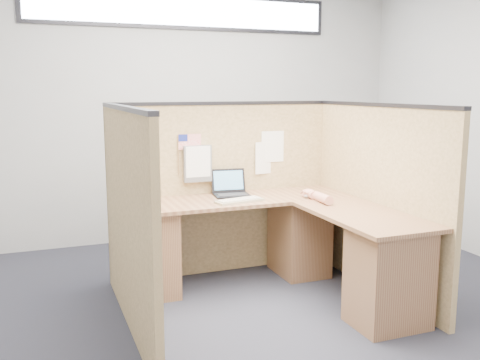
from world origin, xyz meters
name	(u,v)px	position (x,y,z in m)	size (l,w,h in m)	color
floor	(269,311)	(0.00, 0.00, 0.00)	(5.00, 5.00, 0.00)	black
wall_back	(185,111)	(0.00, 2.25, 1.40)	(5.00, 5.00, 0.00)	#ACAEB1
clerestory_window	(184,11)	(0.00, 2.23, 2.45)	(3.30, 0.04, 0.38)	#232328
cubicle_partitions	(248,199)	(0.00, 0.43, 0.77)	(2.06, 1.83, 1.53)	olive
l_desk	(276,247)	(0.18, 0.29, 0.39)	(1.95, 1.75, 0.73)	brown
laptop	(230,189)	(-0.01, 0.83, 0.78)	(0.32, 0.32, 0.22)	black
keyboard	(239,201)	(-0.03, 0.52, 0.74)	(0.42, 0.21, 0.03)	gray
mouse	(308,195)	(0.57, 0.48, 0.75)	(0.11, 0.07, 0.05)	#B6B6BB
hand_forearm	(318,196)	(0.59, 0.33, 0.77)	(0.11, 0.40, 0.08)	tan
blue_poster	(130,137)	(-0.82, 0.97, 1.25)	(0.19, 0.00, 0.26)	#1E588D
american_flag	(187,143)	(-0.34, 0.96, 1.18)	(0.20, 0.01, 0.35)	olive
file_holder	(197,163)	(-0.26, 0.94, 1.00)	(0.25, 0.05, 0.32)	slate
paper_left	(273,147)	(0.46, 0.97, 1.12)	(0.22, 0.00, 0.28)	white
paper_right	(266,158)	(0.40, 0.97, 1.02)	(0.23, 0.00, 0.29)	white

